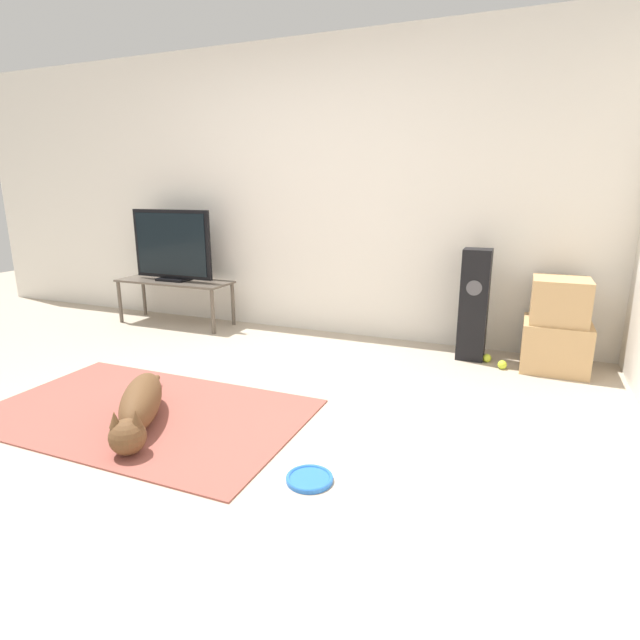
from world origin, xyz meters
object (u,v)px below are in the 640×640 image
cardboard_box_lower (555,345)px  tennis_ball_by_boxes (487,358)px  cardboard_box_upper (560,301)px  tv_stand (175,285)px  tv (172,246)px  floor_speaker (474,305)px  frisbee (310,479)px  tennis_ball_near_speaker (502,365)px  dog (139,406)px

cardboard_box_lower → tennis_ball_by_boxes: size_ratio=6.98×
cardboard_box_upper → tv_stand: 3.43m
tv → cardboard_box_lower: bearing=-0.0°
floor_speaker → tv_stand: (-2.83, -0.02, -0.05)m
frisbee → tennis_ball_near_speaker: 2.05m
floor_speaker → tv_stand: size_ratio=0.75×
dog → tv: (-1.25, 1.93, 0.64)m
tv → frisbee: bearing=-41.4°
cardboard_box_upper → tennis_ball_by_boxes: size_ratio=5.85×
tv → tennis_ball_by_boxes: 3.06m
cardboard_box_lower → tennis_ball_by_boxes: 0.49m
dog → frisbee: bearing=-7.0°
dog → tv: 2.39m
cardboard_box_upper → floor_speaker: floor_speaker is taller
floor_speaker → tennis_ball_by_boxes: bearing=-24.5°
dog → cardboard_box_upper: (2.18, 1.91, 0.40)m
frisbee → cardboard_box_lower: bearing=62.2°
cardboard_box_upper → floor_speaker: bearing=176.6°
cardboard_box_upper → tv_stand: cardboard_box_upper is taller
frisbee → tv_stand: bearing=138.6°
dog → tv_stand: 2.31m
floor_speaker → tennis_ball_near_speaker: 0.50m
dog → tennis_ball_near_speaker: dog is taller
floor_speaker → tv_stand: floor_speaker is taller
dog → frisbee: (1.09, -0.14, -0.11)m
cardboard_box_upper → tennis_ball_by_boxes: (-0.46, -0.03, -0.49)m
tennis_ball_near_speaker → floor_speaker: bearing=144.9°
frisbee → cardboard_box_upper: cardboard_box_upper is taller
tennis_ball_near_speaker → tv_stand: bearing=177.1°
frisbee → tennis_ball_near_speaker: tennis_ball_near_speaker is taller
tennis_ball_near_speaker → tv: bearing=177.0°
tv_stand → tennis_ball_by_boxes: size_ratio=17.54×
frisbee → cardboard_box_upper: 2.37m
tv_stand → tv: (0.00, 0.00, 0.38)m
tennis_ball_near_speaker → tennis_ball_by_boxes: bearing=135.5°
tennis_ball_by_boxes → dog: bearing=-132.3°
dog → tv: tv is taller
tennis_ball_by_boxes → cardboard_box_lower: bearing=5.3°
dog → tennis_ball_by_boxes: dog is taller
frisbee → tennis_ball_near_speaker: bearing=68.8°
tennis_ball_by_boxes → tennis_ball_near_speaker: bearing=-44.5°
dog → cardboard_box_lower: cardboard_box_lower is taller
frisbee → tv: (-2.34, 2.07, 0.76)m
dog → tv_stand: (-1.25, 1.93, 0.26)m
tv_stand → tennis_ball_by_boxes: 2.99m
frisbee → cardboard_box_upper: bearing=62.1°
floor_speaker → cardboard_box_upper: bearing=-3.4°
tennis_ball_by_boxes → floor_speaker: bearing=155.5°
cardboard_box_upper → tv: tv is taller
dog → tennis_ball_by_boxes: bearing=47.7°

